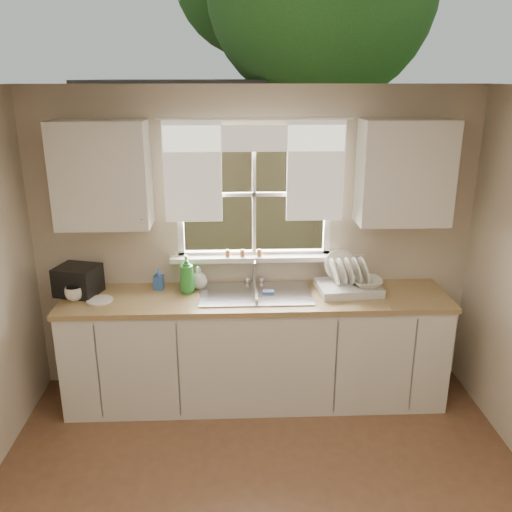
{
  "coord_description": "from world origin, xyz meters",
  "views": [
    {
      "loc": [
        -0.17,
        -2.26,
        2.55
      ],
      "look_at": [
        0.0,
        1.65,
        1.25
      ],
      "focal_mm": 38.0,
      "sensor_mm": 36.0,
      "label": 1
    }
  ],
  "objects_px": {
    "dish_rack": "(348,283)",
    "black_appliance": "(78,280)",
    "soap_bottle_a": "(187,274)",
    "cup": "(74,294)"
  },
  "relations": [
    {
      "from": "dish_rack",
      "to": "black_appliance",
      "type": "height_order",
      "value": "dish_rack"
    },
    {
      "from": "soap_bottle_a",
      "to": "cup",
      "type": "height_order",
      "value": "soap_bottle_a"
    },
    {
      "from": "cup",
      "to": "black_appliance",
      "type": "height_order",
      "value": "black_appliance"
    },
    {
      "from": "dish_rack",
      "to": "soap_bottle_a",
      "type": "height_order",
      "value": "soap_bottle_a"
    },
    {
      "from": "dish_rack",
      "to": "cup",
      "type": "distance_m",
      "value": 2.14
    },
    {
      "from": "dish_rack",
      "to": "black_appliance",
      "type": "relative_size",
      "value": 1.67
    },
    {
      "from": "cup",
      "to": "black_appliance",
      "type": "xyz_separation_m",
      "value": [
        0.0,
        0.13,
        0.06
      ]
    },
    {
      "from": "soap_bottle_a",
      "to": "black_appliance",
      "type": "distance_m",
      "value": 0.86
    },
    {
      "from": "cup",
      "to": "black_appliance",
      "type": "bearing_deg",
      "value": 72.97
    },
    {
      "from": "cup",
      "to": "black_appliance",
      "type": "distance_m",
      "value": 0.15
    }
  ]
}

